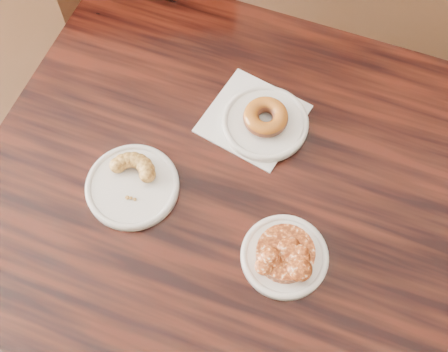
% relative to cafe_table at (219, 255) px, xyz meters
% --- Properties ---
extents(floor, '(5.00, 5.00, 0.00)m').
position_rel_cafe_table_xyz_m(floor, '(-0.08, -0.00, -0.38)').
color(floor, black).
rests_on(floor, ground).
extents(cafe_table, '(1.09, 1.09, 0.75)m').
position_rel_cafe_table_xyz_m(cafe_table, '(0.00, 0.00, 0.00)').
color(cafe_table, black).
rests_on(cafe_table, floor).
extents(chair_far, '(0.53, 0.53, 0.90)m').
position_rel_cafe_table_xyz_m(chair_far, '(-0.28, 0.67, 0.08)').
color(chair_far, black).
rests_on(chair_far, floor).
extents(napkin, '(0.23, 0.23, 0.00)m').
position_rel_cafe_table_xyz_m(napkin, '(0.04, 0.17, 0.38)').
color(napkin, silver).
rests_on(napkin, cafe_table).
extents(plate_donut, '(0.17, 0.17, 0.01)m').
position_rel_cafe_table_xyz_m(plate_donut, '(0.07, 0.16, 0.39)').
color(plate_donut, silver).
rests_on(plate_donut, napkin).
extents(plate_cruller, '(0.18, 0.18, 0.01)m').
position_rel_cafe_table_xyz_m(plate_cruller, '(-0.16, -0.02, 0.38)').
color(plate_cruller, silver).
rests_on(plate_cruller, cafe_table).
extents(plate_fritter, '(0.16, 0.16, 0.01)m').
position_rel_cafe_table_xyz_m(plate_fritter, '(0.14, -0.11, 0.38)').
color(plate_fritter, silver).
rests_on(plate_fritter, cafe_table).
extents(glazed_donut, '(0.09, 0.09, 0.03)m').
position_rel_cafe_table_xyz_m(glazed_donut, '(0.07, 0.16, 0.41)').
color(glazed_donut, brown).
rests_on(glazed_donut, plate_donut).
extents(apple_fritter, '(0.14, 0.14, 0.03)m').
position_rel_cafe_table_xyz_m(apple_fritter, '(0.14, -0.11, 0.40)').
color(apple_fritter, '#411607').
rests_on(apple_fritter, plate_fritter).
extents(cruller_fragment, '(0.11, 0.11, 0.03)m').
position_rel_cafe_table_xyz_m(cruller_fragment, '(-0.16, -0.02, 0.40)').
color(cruller_fragment, brown).
rests_on(cruller_fragment, plate_cruller).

